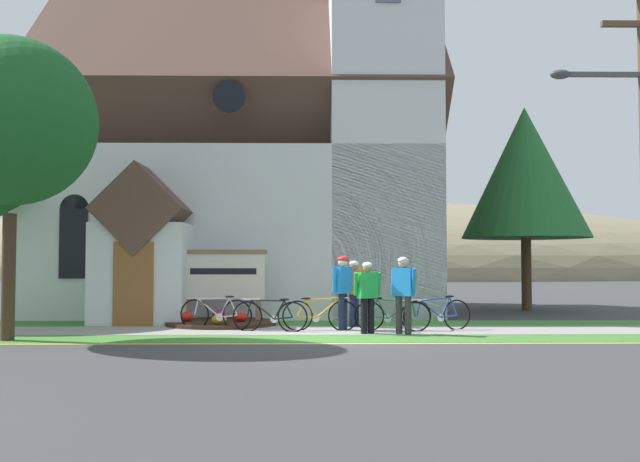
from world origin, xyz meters
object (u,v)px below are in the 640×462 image
(bicycle_orange, at_px, (320,315))
(bicycle_white, at_px, (216,314))
(cyclist_in_blue_jersey, at_px, (403,289))
(cyclist_in_green_jersey, at_px, (343,286))
(bicycle_silver, at_px, (270,315))
(roadside_conifer, at_px, (525,173))
(cyclist_in_orange_jersey, at_px, (354,288))
(church_sign, at_px, (223,276))
(bicycle_red, at_px, (438,314))
(utility_pole, at_px, (640,129))
(bicycle_black, at_px, (392,315))
(verge_sapling, at_px, (12,122))
(cyclist_in_yellow_jersey, at_px, (367,292))

(bicycle_orange, height_order, bicycle_white, bicycle_white)
(cyclist_in_blue_jersey, distance_m, cyclist_in_green_jersey, 1.61)
(bicycle_orange, distance_m, cyclist_in_green_jersey, 0.85)
(bicycle_silver, xyz_separation_m, cyclist_in_green_jersey, (1.68, 0.26, 0.66))
(cyclist_in_blue_jersey, height_order, roadside_conifer, roadside_conifer)
(bicycle_white, bearing_deg, roadside_conifer, 35.00)
(cyclist_in_orange_jersey, bearing_deg, church_sign, 163.74)
(bicycle_orange, bearing_deg, bicycle_red, 0.24)
(church_sign, height_order, utility_pole, utility_pole)
(church_sign, height_order, roadside_conifer, roadside_conifer)
(bicycle_black, bearing_deg, cyclist_in_blue_jersey, -79.47)
(bicycle_white, relative_size, cyclist_in_orange_jersey, 1.08)
(roadside_conifer, bearing_deg, cyclist_in_green_jersey, -133.39)
(bicycle_silver, distance_m, cyclist_in_blue_jersey, 3.12)
(bicycle_silver, xyz_separation_m, bicycle_black, (2.82, 0.16, -0.00))
(bicycle_black, height_order, bicycle_red, bicycle_red)
(utility_pole, distance_m, roadside_conifer, 8.57)
(bicycle_white, distance_m, verge_sapling, 6.11)
(church_sign, bearing_deg, cyclist_in_blue_jersey, -32.69)
(cyclist_in_orange_jersey, bearing_deg, cyclist_in_yellow_jersey, -83.52)
(cyclist_in_blue_jersey, bearing_deg, utility_pole, -8.85)
(cyclist_in_green_jersey, bearing_deg, bicycle_red, -0.75)
(cyclist_in_yellow_jersey, distance_m, utility_pole, 6.81)
(bicycle_silver, height_order, bicycle_white, bicycle_white)
(bicycle_white, relative_size, cyclist_in_yellow_jersey, 1.10)
(cyclist_in_blue_jersey, xyz_separation_m, roadside_conifer, (5.17, 7.79, 3.60))
(cyclist_in_blue_jersey, bearing_deg, bicycle_red, 44.82)
(bicycle_silver, xyz_separation_m, cyclist_in_orange_jersey, (2.00, 1.11, 0.58))
(cyclist_in_green_jersey, bearing_deg, church_sign, 148.85)
(bicycle_black, height_order, cyclist_in_blue_jersey, cyclist_in_blue_jersey)
(cyclist_in_blue_jersey, bearing_deg, cyclist_in_orange_jersey, 118.53)
(bicycle_white, bearing_deg, bicycle_red, -2.73)
(bicycle_black, distance_m, bicycle_orange, 1.67)
(bicycle_silver, height_order, cyclist_in_blue_jersey, cyclist_in_blue_jersey)
(cyclist_in_green_jersey, distance_m, cyclist_in_yellow_jersey, 0.98)
(cyclist_in_blue_jersey, distance_m, cyclist_in_yellow_jersey, 0.80)
(roadside_conifer, distance_m, verge_sapling, 16.06)
(bicycle_silver, xyz_separation_m, bicycle_red, (3.90, 0.23, 0.01))
(bicycle_white, distance_m, roadside_conifer, 12.30)
(bicycle_black, height_order, cyclist_in_orange_jersey, cyclist_in_orange_jersey)
(bicycle_black, xyz_separation_m, utility_pole, (5.13, -1.62, 4.07))
(cyclist_in_orange_jersey, bearing_deg, cyclist_in_green_jersey, -110.64)
(bicycle_black, height_order, cyclist_in_yellow_jersey, cyclist_in_yellow_jersey)
(bicycle_orange, xyz_separation_m, cyclist_in_blue_jersey, (1.83, -0.90, 0.63))
(cyclist_in_yellow_jersey, bearing_deg, bicycle_black, 49.09)
(cyclist_in_yellow_jersey, height_order, utility_pole, utility_pole)
(bicycle_black, distance_m, bicycle_red, 1.08)
(bicycle_orange, height_order, utility_pole, utility_pole)
(bicycle_white, xyz_separation_m, cyclist_in_green_jersey, (2.99, -0.22, 0.65))
(bicycle_orange, bearing_deg, cyclist_in_orange_jersey, 46.33)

